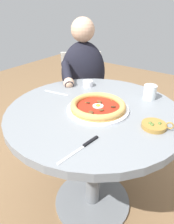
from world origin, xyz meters
TOP-DOWN VIEW (x-y plane):
  - ground_plane at (0.00, 0.00)m, footprint 6.00×6.00m
  - dining_table at (0.00, 0.00)m, footprint 0.89×0.89m
  - pizza_on_plate at (-0.00, 0.02)m, footprint 0.31×0.31m
  - water_glass at (-0.28, 0.18)m, footprint 0.07×0.07m
  - steak_knife at (0.27, 0.14)m, footprint 0.21×0.04m
  - ramekin_capers at (-0.23, -0.20)m, footprint 0.06×0.06m
  - olive_pan at (-0.01, 0.31)m, footprint 0.11×0.13m
  - fork_utensil at (-0.03, -0.29)m, footprint 0.04×0.16m
  - diner_person at (-0.47, -0.42)m, footprint 0.57×0.44m
  - cafe_chair_diner at (-0.57, -0.51)m, footprint 0.54×0.54m

SIDE VIEW (x-z plane):
  - ground_plane at x=0.00m, z-range -0.02..0.00m
  - diner_person at x=-0.47m, z-range -0.07..1.03m
  - cafe_chair_diner at x=-0.57m, z-range 0.09..0.89m
  - dining_table at x=0.00m, z-range 0.21..0.93m
  - fork_utensil at x=-0.03m, z-range 0.71..0.72m
  - steak_knife at x=0.27m, z-range 0.71..0.72m
  - olive_pan at x=-0.01m, z-range 0.70..0.75m
  - pizza_on_plate at x=0.00m, z-range 0.71..0.75m
  - ramekin_capers at x=-0.23m, z-range 0.72..0.75m
  - water_glass at x=-0.28m, z-range 0.71..0.79m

